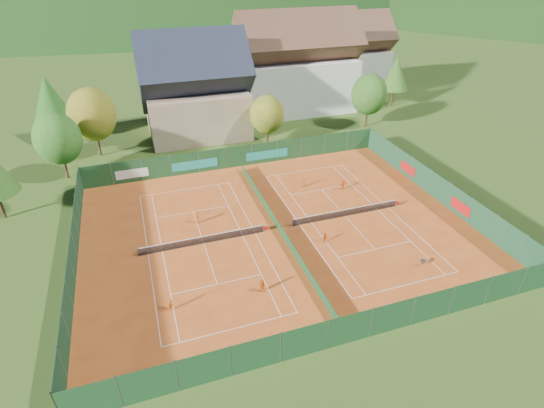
{
  "coord_description": "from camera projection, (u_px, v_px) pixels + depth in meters",
  "views": [
    {
      "loc": [
        -12.55,
        -35.04,
        25.73
      ],
      "look_at": [
        0.0,
        2.0,
        2.0
      ],
      "focal_mm": 28.0,
      "sensor_mm": 36.0,
      "label": 1
    }
  ],
  "objects": [
    {
      "name": "player_right_far_b",
      "position": [
        343.0,
        185.0,
        52.31
      ],
      "size": [
        1.24,
        0.63,
        1.28
      ],
      "primitive_type": "imported",
      "rotation": [
        0.0,
        0.0,
        3.37
      ],
      "color": "#F65615",
      "rests_on": "ground"
    },
    {
      "name": "loose_ball_0",
      "position": [
        190.0,
        294.0,
        36.69
      ],
      "size": [
        0.07,
        0.07,
        0.07
      ],
      "primitive_type": "sphere",
      "color": "#CCD833",
      "rests_on": "ground"
    },
    {
      "name": "player_right_far_a",
      "position": [
        303.0,
        183.0,
        52.83
      ],
      "size": [
        0.69,
        0.61,
        1.18
      ],
      "primitive_type": "imported",
      "rotation": [
        0.0,
        0.0,
        3.66
      ],
      "color": "#CA5812",
      "rests_on": "ground"
    },
    {
      "name": "court_markings_right",
      "position": [
        345.0,
        216.0,
        47.35
      ],
      "size": [
        11.03,
        23.83,
        0.0
      ],
      "color": "white",
      "rests_on": "ground"
    },
    {
      "name": "tennis_net_left",
      "position": [
        205.0,
        239.0,
        42.74
      ],
      "size": [
        13.3,
        0.1,
        1.02
      ],
      "color": "#59595B",
      "rests_on": "ground"
    },
    {
      "name": "clay_pad",
      "position": [
        278.0,
        229.0,
        45.16
      ],
      "size": [
        40.0,
        32.0,
        0.01
      ],
      "primitive_type": "cube",
      "color": "#B94E1B",
      "rests_on": "ground"
    },
    {
      "name": "tree_east_mid",
      "position": [
        396.0,
        73.0,
        77.25
      ],
      "size": [
        5.04,
        5.04,
        9.0
      ],
      "color": "#472D19",
      "rests_on": "ground"
    },
    {
      "name": "player_left_near",
      "position": [
        170.0,
        304.0,
        34.74
      ],
      "size": [
        0.58,
        0.53,
        1.34
      ],
      "primitive_type": "imported",
      "rotation": [
        0.0,
        0.0,
        0.54
      ],
      "color": "#CD5D12",
      "rests_on": "ground"
    },
    {
      "name": "fence_west",
      "position": [
        73.0,
        256.0,
        38.89
      ],
      "size": [
        0.04,
        32.0,
        3.0
      ],
      "color": "#133620",
      "rests_on": "ground"
    },
    {
      "name": "loose_ball_2",
      "position": [
        272.0,
        199.0,
        50.49
      ],
      "size": [
        0.07,
        0.07,
        0.07
      ],
      "primitive_type": "sphere",
      "color": "#CCD833",
      "rests_on": "ground"
    },
    {
      "name": "tree_west_mid",
      "position": [
        92.0,
        115.0,
        58.13
      ],
      "size": [
        6.44,
        6.44,
        9.78
      ],
      "color": "#4C311B",
      "rests_on": "ground"
    },
    {
      "name": "fence_east",
      "position": [
        438.0,
        188.0,
        49.92
      ],
      "size": [
        0.09,
        32.0,
        3.0
      ],
      "color": "#163C23",
      "rests_on": "ground"
    },
    {
      "name": "fence_north",
      "position": [
        236.0,
        157.0,
        57.22
      ],
      "size": [
        40.0,
        0.1,
        3.0
      ],
      "color": "#153B1C",
      "rests_on": "ground"
    },
    {
      "name": "hotel_block_a",
      "position": [
        296.0,
        69.0,
        74.87
      ],
      "size": [
        21.6,
        11.0,
        17.25
      ],
      "color": "silver",
      "rests_on": "ground"
    },
    {
      "name": "tree_west_front",
      "position": [
        58.0,
        139.0,
        52.52
      ],
      "size": [
        5.72,
        5.72,
        8.69
      ],
      "color": "#4E2E1B",
      "rests_on": "ground"
    },
    {
      "name": "court_markings_left",
      "position": [
        204.0,
        244.0,
        42.96
      ],
      "size": [
        11.03,
        23.83,
        0.0
      ],
      "color": "white",
      "rests_on": "ground"
    },
    {
      "name": "loose_ball_3",
      "position": [
        228.0,
        193.0,
        51.81
      ],
      "size": [
        0.07,
        0.07,
        0.07
      ],
      "primitive_type": "sphere",
      "color": "#CCD833",
      "rests_on": "ground"
    },
    {
      "name": "chalet",
      "position": [
        195.0,
        92.0,
        65.19
      ],
      "size": [
        16.2,
        12.0,
        16.0
      ],
      "color": "tan",
      "rests_on": "ground"
    },
    {
      "name": "tree_center",
      "position": [
        267.0,
        115.0,
        62.17
      ],
      "size": [
        5.01,
        5.01,
        7.6
      ],
      "color": "#4E371B",
      "rests_on": "ground"
    },
    {
      "name": "tree_east_front",
      "position": [
        369.0,
        94.0,
        68.38
      ],
      "size": [
        5.72,
        5.72,
        8.69
      ],
      "color": "#4B2D1A",
      "rests_on": "ground"
    },
    {
      "name": "ball_hopper",
      "position": [
        423.0,
        261.0,
        39.66
      ],
      "size": [
        0.34,
        0.34,
        0.8
      ],
      "color": "slate",
      "rests_on": "ground"
    },
    {
      "name": "loose_ball_1",
      "position": [
        365.0,
        299.0,
        36.15
      ],
      "size": [
        0.07,
        0.07,
        0.07
      ],
      "primitive_type": "sphere",
      "color": "#CCD833",
      "rests_on": "ground"
    },
    {
      "name": "tennis_net_right",
      "position": [
        347.0,
        212.0,
        47.13
      ],
      "size": [
        13.3,
        0.1,
        1.02
      ],
      "color": "#59595B",
      "rests_on": "ground"
    },
    {
      "name": "hotel_block_b",
      "position": [
        346.0,
        58.0,
        85.58
      ],
      "size": [
        17.28,
        10.0,
        15.5
      ],
      "color": "silver",
      "rests_on": "ground"
    },
    {
      "name": "tree_east_back",
      "position": [
        337.0,
        63.0,
        81.18
      ],
      "size": [
        7.15,
        7.15,
        10.86
      ],
      "color": "#4D331B",
      "rests_on": "ground"
    },
    {
      "name": "player_left_far",
      "position": [
        197.0,
        218.0,
        45.84
      ],
      "size": [
        0.94,
        0.62,
        1.37
      ],
      "primitive_type": "imported",
      "rotation": [
        0.0,
        0.0,
        3.01
      ],
      "color": "#CB5312",
      "rests_on": "ground"
    },
    {
      "name": "ground",
      "position": [
        278.0,
        229.0,
        45.17
      ],
      "size": [
        600.0,
        600.0,
        0.0
      ],
      "primitive_type": "plane",
      "color": "#2E4A17",
      "rests_on": "ground"
    },
    {
      "name": "mountain_backdrop",
      "position": [
        196.0,
        70.0,
        262.61
      ],
      "size": [
        820.0,
        530.0,
        242.0
      ],
      "color": "black",
      "rests_on": "ground"
    },
    {
      "name": "court_divider",
      "position": [
        278.0,
        225.0,
        44.9
      ],
      "size": [
        0.03,
        28.8,
        1.0
      ],
      "color": "#153A1B",
      "rests_on": "ground"
    },
    {
      "name": "tree_west_back",
      "position": [
        49.0,
        97.0,
        62.61
      ],
      "size": [
        5.6,
        5.6,
        10.0
      ],
      "color": "#422517",
      "rests_on": "ground"
    },
    {
      "name": "fence_south",
      "position": [
        350.0,
        329.0,
        31.42
      ],
      "size": [
        40.0,
        0.04,
        3.0
      ],
      "color": "#15391B",
      "rests_on": "ground"
    },
    {
      "name": "player_left_mid",
      "position": [
        262.0,
        286.0,
        36.53
      ],
      "size": [
        0.85,
        0.81,
        1.38
      ],
      "primitive_type": "imported",
      "rotation": [
        0.0,
        0.0,
        -0.62
      ],
      "color": "#D05212",
      "rests_on": "ground"
    },
    {
      "name": "player_right_near",
      "position": [
        325.0,
        238.0,
        42.84
      ],
      "size": [
        0.76,
        0.58,
        1.2
      ],
      "primitive_type": "imported",
      "rotation": [
        0.0,
        0.0,
        0.47
      ],
      "color": "orange",
      "rests_on": "ground"
    }
  ]
}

